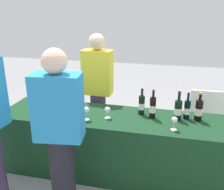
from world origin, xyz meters
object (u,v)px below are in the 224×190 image
at_px(wine_bottle_0, 53,96).
at_px(wine_bottle_1, 62,98).
at_px(wine_glass_1, 86,111).
at_px(server_pouring, 98,88).
at_px(menu_board, 212,120).
at_px(wine_bottle_2, 142,105).
at_px(guest_1, 60,131).
at_px(wine_bottle_3, 153,108).
at_px(wine_bottle_4, 178,110).
at_px(wine_glass_3, 174,120).
at_px(wine_glass_2, 107,110).
at_px(wine_bottle_6, 199,110).
at_px(wine_glass_0, 43,107).
at_px(wine_bottle_5, 187,110).

relative_size(wine_bottle_0, wine_bottle_1, 0.95).
relative_size(wine_glass_1, server_pouring, 0.10).
distance_m(wine_bottle_1, menu_board, 2.05).
bearing_deg(wine_bottle_1, wine_bottle_0, 164.05).
distance_m(wine_bottle_2, guest_1, 1.03).
distance_m(wine_bottle_3, guest_1, 1.06).
xyz_separation_m(wine_bottle_4, guest_1, (-1.02, -0.77, 0.01)).
bearing_deg(wine_glass_3, wine_bottle_2, 139.20).
xyz_separation_m(wine_bottle_2, wine_glass_2, (-0.35, -0.19, -0.02)).
distance_m(wine_bottle_6, wine_glass_2, 0.98).
relative_size(wine_bottle_2, wine_glass_0, 2.37).
xyz_separation_m(wine_bottle_0, wine_bottle_5, (1.58, -0.03, -0.01)).
bearing_deg(wine_glass_0, guest_1, -50.48).
relative_size(wine_glass_3, menu_board, 0.17).
bearing_deg(wine_glass_2, wine_bottle_1, 163.70).
distance_m(server_pouring, guest_1, 1.25).
distance_m(wine_bottle_0, wine_bottle_1, 0.14).
bearing_deg(wine_bottle_4, wine_bottle_3, -175.78).
bearing_deg(wine_bottle_4, wine_glass_0, -171.55).
xyz_separation_m(wine_bottle_1, guest_1, (0.34, -0.80, 0.00)).
bearing_deg(wine_glass_3, server_pouring, 143.45).
height_order(wine_bottle_0, menu_board, wine_bottle_0).
distance_m(wine_bottle_6, wine_glass_1, 1.20).
relative_size(wine_bottle_2, wine_glass_3, 2.14).
xyz_separation_m(wine_bottle_0, guest_1, (0.47, -0.84, 0.01)).
height_order(wine_bottle_1, wine_bottle_3, wine_bottle_1).
distance_m(wine_bottle_3, server_pouring, 0.92).
relative_size(wine_bottle_2, server_pouring, 0.19).
distance_m(wine_bottle_4, server_pouring, 1.14).
bearing_deg(wine_bottle_0, wine_glass_0, -86.61).
bearing_deg(wine_bottle_2, wine_glass_0, -165.87).
bearing_deg(wine_bottle_4, guest_1, -143.12).
xyz_separation_m(wine_bottle_4, wine_glass_3, (-0.04, -0.26, -0.01)).
xyz_separation_m(wine_glass_2, server_pouring, (-0.29, 0.62, 0.03)).
bearing_deg(guest_1, wine_bottle_3, 36.87).
bearing_deg(wine_glass_1, wine_glass_3, -1.20).
xyz_separation_m(wine_bottle_3, wine_glass_3, (0.23, -0.24, -0.02)).
height_order(wine_glass_1, menu_board, wine_glass_1).
xyz_separation_m(wine_glass_0, wine_glass_2, (0.73, 0.08, 0.00)).
relative_size(wine_bottle_4, wine_glass_2, 2.43).
relative_size(wine_bottle_0, wine_bottle_3, 0.96).
relative_size(wine_bottle_6, wine_glass_3, 2.22).
bearing_deg(wine_bottle_3, wine_bottle_4, 4.22).
bearing_deg(wine_bottle_1, wine_bottle_3, -3.02).
distance_m(wine_bottle_1, wine_glass_3, 1.35).
height_order(wine_bottle_1, wine_bottle_6, wine_bottle_1).
xyz_separation_m(wine_bottle_6, wine_glass_1, (-1.17, -0.27, -0.01)).
height_order(wine_bottle_2, wine_glass_3, wine_bottle_2).
relative_size(wine_bottle_3, wine_bottle_6, 1.03).
distance_m(wine_bottle_3, wine_bottle_5, 0.37).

